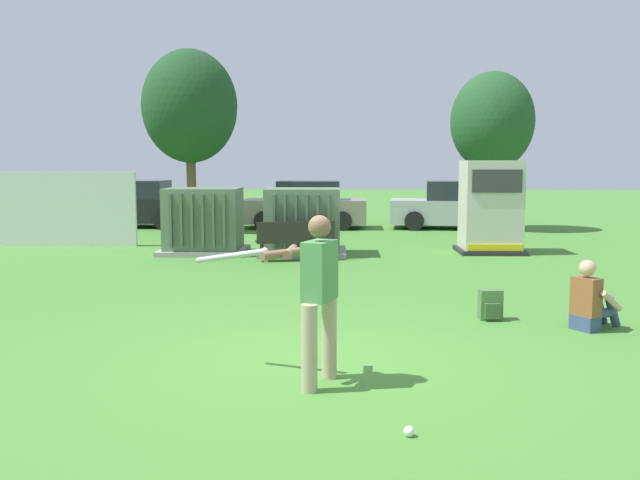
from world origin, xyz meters
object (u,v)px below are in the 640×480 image
(backpack, at_px, (491,305))
(transformer_west, at_px, (204,222))
(seated_spectator, at_px, (591,302))
(parked_car_leftmost, at_px, (133,205))
(batter, at_px, (314,290))
(sports_ball, at_px, (409,431))
(transformer_mid_west, at_px, (303,222))
(parked_car_right_of_center, at_px, (454,207))
(generator_enclosure, at_px, (491,207))
(park_bench, at_px, (295,238))
(parked_car_left_of_center, at_px, (306,206))

(backpack, bearing_deg, transformer_west, 128.36)
(backpack, bearing_deg, seated_spectator, -22.38)
(parked_car_leftmost, bearing_deg, backpack, -55.72)
(batter, xyz_separation_m, sports_ball, (0.83, -1.32, -0.93))
(sports_ball, bearing_deg, batter, 122.14)
(transformer_mid_west, xyz_separation_m, seated_spectator, (4.29, -7.33, -0.41))
(transformer_mid_west, distance_m, parked_car_right_of_center, 8.12)
(sports_ball, distance_m, seated_spectator, 4.67)
(transformer_west, height_order, backpack, transformer_west)
(transformer_mid_west, bearing_deg, batter, -86.37)
(generator_enclosure, height_order, park_bench, generator_enclosure)
(transformer_mid_west, relative_size, parked_car_right_of_center, 0.48)
(transformer_west, bearing_deg, parked_car_leftmost, 119.55)
(parked_car_leftmost, bearing_deg, transformer_west, -60.45)
(generator_enclosure, height_order, parked_car_leftmost, generator_enclosure)
(generator_enclosure, height_order, sports_ball, generator_enclosure)
(transformer_west, relative_size, parked_car_leftmost, 0.50)
(sports_ball, height_order, parked_car_right_of_center, parked_car_right_of_center)
(parked_car_leftmost, xyz_separation_m, parked_car_right_of_center, (11.08, -0.30, 0.00))
(batter, distance_m, seated_spectator, 4.41)
(transformer_mid_west, relative_size, parked_car_leftmost, 0.50)
(transformer_west, distance_m, backpack, 8.93)
(transformer_west, bearing_deg, sports_ball, -70.68)
(sports_ball, height_order, seated_spectator, seated_spectator)
(batter, height_order, sports_ball, batter)
(transformer_mid_west, distance_m, batter, 9.72)
(park_bench, distance_m, batter, 8.65)
(seated_spectator, bearing_deg, backpack, 157.62)
(seated_spectator, relative_size, backpack, 2.19)
(batter, height_order, backpack, batter)
(park_bench, bearing_deg, parked_car_left_of_center, 90.97)
(sports_ball, height_order, backpack, backpack)
(sports_ball, bearing_deg, parked_car_left_of_center, 95.47)
(sports_ball, bearing_deg, generator_enclosure, 74.36)
(generator_enclosure, relative_size, backpack, 5.23)
(transformer_west, distance_m, parked_car_leftmost, 7.69)
(transformer_west, xyz_separation_m, parked_car_left_of_center, (2.23, 6.49, -0.04))
(transformer_mid_west, xyz_separation_m, parked_car_leftmost, (-6.27, 6.85, -0.04))
(transformer_mid_west, height_order, sports_ball, transformer_mid_west)
(batter, height_order, seated_spectator, batter)
(park_bench, relative_size, backpack, 4.19)
(sports_ball, height_order, parked_car_leftmost, parked_car_leftmost)
(sports_ball, distance_m, parked_car_left_of_center, 17.77)
(batter, relative_size, seated_spectator, 1.81)
(park_bench, height_order, seated_spectator, seated_spectator)
(generator_enclosure, relative_size, park_bench, 1.25)
(transformer_mid_west, height_order, parked_car_left_of_center, same)
(park_bench, relative_size, batter, 1.06)
(backpack, xyz_separation_m, parked_car_leftmost, (-9.32, 13.67, 0.54))
(park_bench, xyz_separation_m, seated_spectator, (4.40, -6.24, -0.16))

